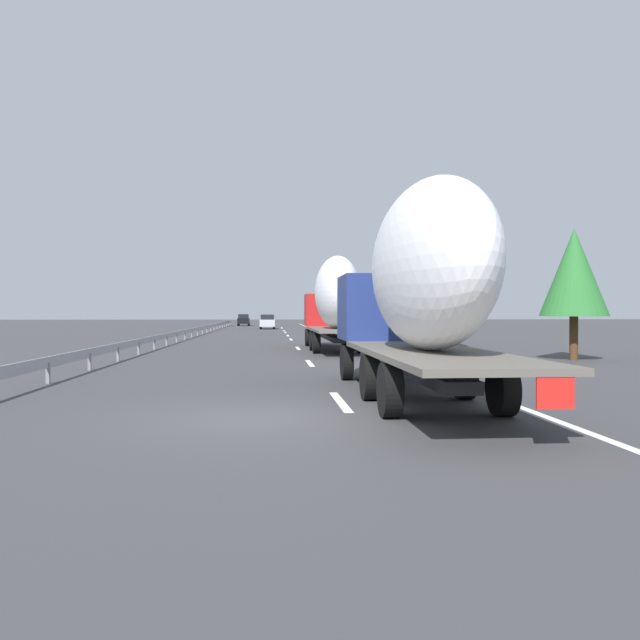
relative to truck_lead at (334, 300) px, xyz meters
name	(u,v)px	position (x,y,z in m)	size (l,w,h in m)	color
ground_plane	(267,337)	(19.34, 3.60, -2.64)	(260.00, 260.00, 0.00)	#38383A
lane_stripe_0	(340,401)	(-18.66, 1.80, -2.64)	(3.20, 0.20, 0.01)	white
lane_stripe_1	(310,363)	(-7.95, 1.80, -2.64)	(3.20, 0.20, 0.01)	white
lane_stripe_2	(298,348)	(2.53, 1.80, -2.64)	(3.20, 0.20, 0.01)	white
lane_stripe_3	(291,339)	(14.00, 1.80, -2.64)	(3.20, 0.20, 0.01)	white
lane_stripe_4	(288,336)	(21.94, 1.80, -2.64)	(3.20, 0.20, 0.01)	white
lane_stripe_5	(285,332)	(30.57, 1.80, -2.64)	(3.20, 0.20, 0.01)	white
lane_stripe_6	(284,331)	(36.36, 1.80, -2.64)	(3.20, 0.20, 0.01)	white
lane_stripe_7	(282,328)	(47.84, 1.80, -2.64)	(3.20, 0.20, 0.01)	white
lane_stripe_8	(281,328)	(51.18, 1.80, -2.64)	(3.20, 0.20, 0.01)	white
edge_line_right	(328,334)	(24.34, -1.90, -2.64)	(110.00, 0.20, 0.01)	white
truck_lead	(334,300)	(0.00, 0.00, 0.00)	(12.72, 2.55, 4.84)	#B21919
truck_trailing	(418,284)	(-18.54, 0.00, 0.01)	(12.21, 2.55, 4.79)	navy
car_black_suv	(244,320)	(63.20, 7.30, -1.74)	(4.10, 1.77, 1.77)	black
car_silver_hatch	(267,322)	(44.09, 3.65, -1.74)	(4.48, 1.83, 1.76)	#ADB2B7
road_sign	(344,309)	(21.68, -3.10, -0.37)	(0.10, 0.90, 3.29)	gray
tree_0	(574,273)	(-7.32, -9.31, 1.02)	(2.80, 2.80, 5.52)	#472D19
tree_1	(357,297)	(61.24, -9.78, 1.68)	(3.62, 3.62, 7.15)	#472D19
tree_2	(352,302)	(67.69, -9.77, 1.11)	(3.42, 3.42, 6.07)	#472D19
tree_3	(365,299)	(44.09, -8.40, 1.03)	(2.93, 2.93, 5.81)	#472D19
tree_4	(441,277)	(2.96, -6.52, 1.41)	(2.88, 2.88, 6.41)	#472D19
guardrail_median	(198,329)	(22.34, 9.60, -2.07)	(94.00, 0.10, 0.76)	#9EA0A5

